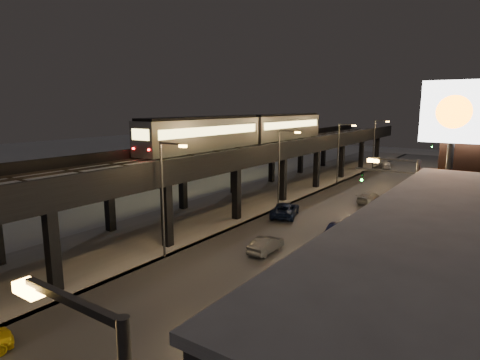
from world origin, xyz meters
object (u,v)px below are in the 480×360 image
Objects in this scene: car_onc_red at (429,190)px; sign_citgo at (451,146)px; car_far_white at (386,165)px; subway_train at (250,129)px; car_onc_silver at (337,233)px; car_onc_white at (405,197)px; car_near_white at (266,245)px; car_onc_dark at (381,256)px; car_mid_dark at (371,198)px; car_mid_silver at (285,210)px.

sign_citgo is (6.38, -36.93, 9.10)m from car_onc_red.
subway_train is at bearing 53.11° from car_far_white.
car_onc_silver is 18.63m from car_onc_white.
car_near_white is at bearing 153.17° from sign_citgo.
car_onc_dark is at bearing -35.51° from car_onc_silver.
car_onc_white is 5.93m from car_onc_red.
subway_train is at bearing 19.22° from car_mid_dark.
car_onc_red reaches higher than car_near_white.
car_onc_red is at bearing 89.18° from car_onc_dark.
car_onc_dark is at bearing 130.21° from car_mid_silver.
car_onc_red is (10.87, -20.19, 0.07)m from car_far_white.
car_onc_white is (3.21, 3.24, -0.02)m from car_mid_dark.
sign_citgo is (27.00, -25.36, 1.37)m from subway_train.
car_onc_white is (5.12, 24.56, 0.01)m from car_near_white.
car_onc_silver reaches higher than car_onc_white.
car_onc_white is 0.98× the size of car_onc_red.
car_mid_dark is 31.61m from sign_citgo.
car_onc_red reaches higher than car_mid_silver.
subway_train is 8.61× the size of car_onc_dark.
car_onc_red is (-1.29, 27.27, 0.15)m from car_onc_dark.
car_onc_silver is at bearing 127.36° from sign_citgo.
car_onc_red is (1.76, 5.66, 0.13)m from car_onc_white.
car_onc_white is at bearing 89.59° from car_far_white.
car_onc_red is at bearing -103.89° from car_near_white.
car_near_white reaches higher than car_onc_dark.
subway_train is 24.46m from car_near_white.
car_onc_white is (9.11, -25.85, -0.05)m from car_far_white.
car_onc_red is (6.88, 30.22, 0.13)m from car_near_white.
sign_citgo is (11.36, -28.03, 9.20)m from car_mid_dark.
car_far_white is at bearing 117.14° from car_onc_white.
car_mid_silver reaches higher than car_onc_dark.
car_far_white is at bearing -86.54° from car_near_white.
car_onc_dark is 1.00× the size of car_onc_white.
subway_train reaches higher than car_near_white.
car_onc_silver is 5.52m from car_onc_dark.
car_onc_red is (10.65, 19.98, 0.03)m from car_mid_silver.
car_onc_silver is at bearing -121.81° from car_near_white.
car_near_white is 25.09m from car_onc_white.
car_mid_silver is 25.70m from sign_citgo.
car_far_white is at bearing -108.04° from car_mid_silver.
car_onc_silver is (7.34, -4.25, -0.05)m from car_mid_silver.
car_far_white is 60.36m from sign_citgo.
car_onc_white is (18.86, 5.91, -7.85)m from subway_train.
car_mid_silver reaches higher than car_far_white.
car_onc_white is (8.89, 14.32, -0.10)m from car_mid_silver.
car_onc_silver is at bearing 142.99° from car_onc_dark.
car_mid_dark is 10.20m from car_onc_red.
subway_train reaches higher than car_onc_white.
car_onc_silver is at bearing -36.18° from subway_train.
subway_train is 24.87m from car_onc_red.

